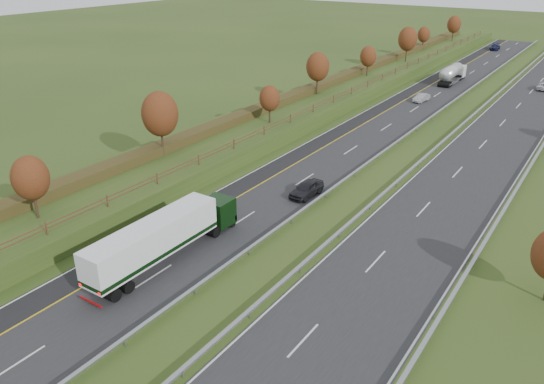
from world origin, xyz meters
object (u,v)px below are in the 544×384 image
Objects in this scene: car_dark_near at (307,189)px; car_small_far at (495,47)px; road_tanker at (453,73)px; car_silver_mid at (421,98)px; box_lorry at (163,237)px; car_oncoming at (544,86)px.

car_dark_near is 0.92× the size of car_small_far.
road_tanker is 17.98m from car_silver_mid.
box_lorry is 3.96× the size of car_silver_mid.
box_lorry is 3.34× the size of car_oncoming.
car_small_far is (-1.90, 126.84, -1.54)m from box_lorry.
road_tanker reaches higher than car_silver_mid.
car_silver_mid is at bearing 50.26° from car_oncoming.
car_dark_near is at bearing -87.10° from road_tanker.
road_tanker is at bearing 96.34° from car_dark_near.
car_silver_mid is 27.04m from car_oncoming.
box_lorry reaches higher than car_dark_near.
car_dark_near reaches higher than car_oncoming.
box_lorry is 1.45× the size of road_tanker.
box_lorry reaches higher than car_oncoming.
car_oncoming is (16.40, 21.50, -0.00)m from car_silver_mid.
car_small_far is 1.06× the size of car_oncoming.
car_silver_mid is at bearing -91.44° from car_small_far.
car_dark_near reaches higher than car_small_far.
car_small_far is at bearing 92.47° from road_tanker.
road_tanker is 2.73× the size of car_silver_mid.
box_lorry reaches higher than car_silver_mid.
car_oncoming is (16.48, 84.77, -1.61)m from box_lorry.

